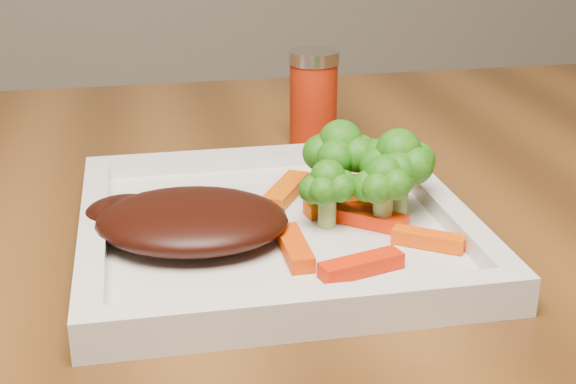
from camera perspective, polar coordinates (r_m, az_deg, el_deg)
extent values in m
cube|color=silver|center=(0.58, -0.98, -2.93)|extent=(0.27, 0.27, 0.01)
ellipsoid|color=black|center=(0.55, -6.84, -2.00)|extent=(0.15, 0.13, 0.03)
cube|color=red|center=(0.51, 5.23, -5.20)|extent=(0.06, 0.03, 0.01)
cube|color=#E84A03|center=(0.55, 9.96, -3.34)|extent=(0.05, 0.04, 0.01)
cube|color=#D53B03|center=(0.53, 0.44, -3.94)|extent=(0.02, 0.06, 0.01)
cube|color=#D46203|center=(0.64, 7.05, 0.77)|extent=(0.05, 0.02, 0.01)
cube|color=#D65203|center=(0.62, -0.15, 0.13)|extent=(0.05, 0.06, 0.01)
cube|color=#FF2804|center=(0.58, 5.42, -1.79)|extent=(0.06, 0.05, 0.01)
cube|color=#E25003|center=(0.60, 3.87, -0.91)|extent=(0.06, 0.03, 0.01)
cylinder|color=#9E1F08|center=(0.77, 1.82, 6.65)|extent=(0.05, 0.05, 0.09)
cube|color=red|center=(0.64, 7.46, 0.72)|extent=(0.05, 0.03, 0.01)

